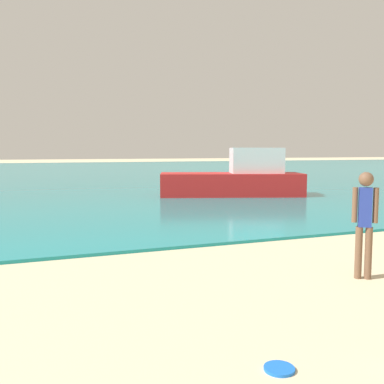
{
  "coord_description": "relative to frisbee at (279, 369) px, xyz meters",
  "views": [
    {
      "loc": [
        -2.29,
        4.37,
        1.78
      ],
      "look_at": [
        0.18,
        10.66,
        1.15
      ],
      "focal_mm": 40.88,
      "sensor_mm": 36.0,
      "label": 1
    }
  ],
  "objects": [
    {
      "name": "person_distant",
      "position": [
        2.5,
        1.78,
        0.84
      ],
      "size": [
        0.3,
        0.23,
        1.5
      ],
      "rotation": [
        0.0,
        0.0,
        5.69
      ],
      "color": "brown",
      "rests_on": "ground"
    },
    {
      "name": "boat_near",
      "position": [
        5.86,
        12.13,
        0.68
      ],
      "size": [
        5.69,
        3.43,
        1.84
      ],
      "rotation": [
        0.0,
        0.0,
        2.8
      ],
      "color": "red",
      "rests_on": "water"
    },
    {
      "name": "frisbee",
      "position": [
        0.0,
        0.0,
        0.0
      ],
      "size": [
        0.25,
        0.25,
        0.03
      ],
      "primitive_type": "cylinder",
      "color": "blue",
      "rests_on": "ground"
    },
    {
      "name": "water",
      "position": [
        0.38,
        34.43,
        0.02
      ],
      "size": [
        160.0,
        60.0,
        0.06
      ],
      "primitive_type": "cube",
      "color": "teal",
      "rests_on": "ground"
    }
  ]
}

